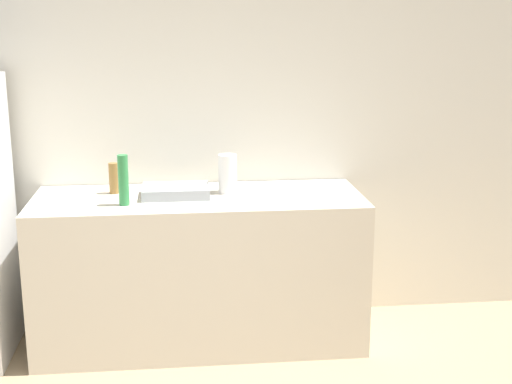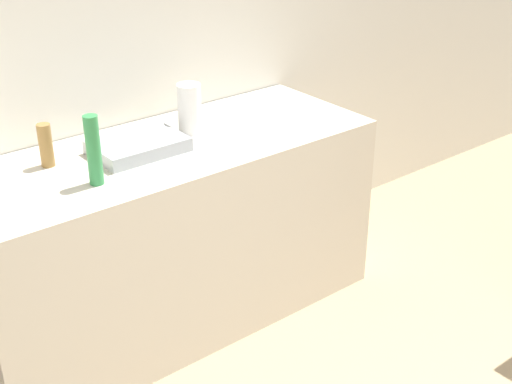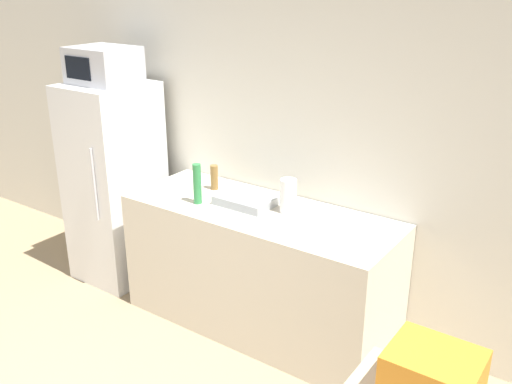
% 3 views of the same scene
% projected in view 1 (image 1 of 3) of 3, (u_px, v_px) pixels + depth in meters
% --- Properties ---
extents(wall_back, '(8.00, 0.06, 2.60)m').
position_uv_depth(wall_back, '(219.00, 118.00, 4.45)').
color(wall_back, silver).
rests_on(wall_back, ground_plane).
extents(counter, '(1.92, 0.72, 0.90)m').
position_uv_depth(counter, '(200.00, 269.00, 4.26)').
color(counter, beige).
rests_on(counter, ground_plane).
extents(sink_basin, '(0.39, 0.27, 0.06)m').
position_uv_depth(sink_basin, '(176.00, 191.00, 4.15)').
color(sink_basin, '#9EA3A8').
rests_on(sink_basin, counter).
extents(bottle_tall, '(0.06, 0.06, 0.28)m').
position_uv_depth(bottle_tall, '(123.00, 180.00, 3.92)').
color(bottle_tall, '#2D7F42').
rests_on(bottle_tall, counter).
extents(bottle_short, '(0.06, 0.06, 0.18)m').
position_uv_depth(bottle_short, '(114.00, 178.00, 4.20)').
color(bottle_short, olive).
rests_on(bottle_short, counter).
extents(paper_towel_roll, '(0.11, 0.11, 0.23)m').
position_uv_depth(paper_towel_roll, '(228.00, 174.00, 4.21)').
color(paper_towel_roll, white).
rests_on(paper_towel_roll, counter).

